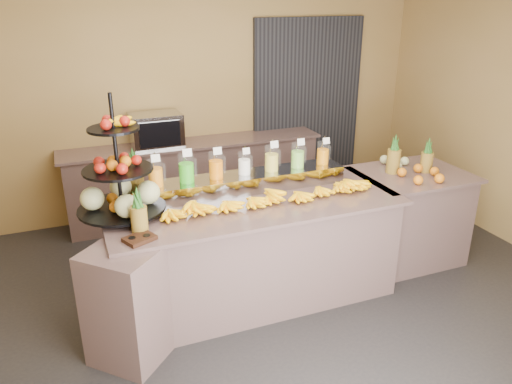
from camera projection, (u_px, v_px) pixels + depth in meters
ground at (267, 313)px, 4.30m from camera, size 6.00×6.00×0.00m
room_envelope at (254, 78)px, 4.34m from camera, size 6.04×5.02×2.82m
buffet_counter at (244, 255)px, 4.31m from camera, size 2.75×1.25×0.93m
right_counter at (406, 216)px, 5.06m from camera, size 1.08×0.88×0.93m
back_ledge at (196, 179)px, 6.07m from camera, size 3.10×0.55×0.93m
pitcher_tray at (244, 182)px, 4.43m from camera, size 1.85×0.30×0.15m
juice_pitcher_orange_a at (156, 174)px, 4.10m from camera, size 0.12×0.13×0.30m
juice_pitcher_green at (186, 170)px, 4.19m from camera, size 0.13×0.14×0.32m
juice_pitcher_orange_b at (216, 167)px, 4.28m from camera, size 0.13×0.13×0.30m
juice_pitcher_milk at (244, 165)px, 4.37m from camera, size 0.11×0.11×0.26m
juice_pitcher_lemon at (272, 160)px, 4.46m from camera, size 0.13×0.13×0.30m
juice_pitcher_lime at (298, 157)px, 4.55m from camera, size 0.12×0.13×0.30m
juice_pitcher_orange_c at (323, 154)px, 4.64m from camera, size 0.11×0.12×0.28m
banana_heap at (272, 195)px, 4.18m from camera, size 1.92×0.17×0.16m
fruit_stand at (126, 185)px, 3.90m from camera, size 0.69×0.69×0.97m
condiment_caddy at (140, 239)px, 3.54m from camera, size 0.25×0.23×0.03m
pineapple_left_a at (139, 216)px, 3.62m from camera, size 0.12×0.12×0.37m
pineapple_left_b at (135, 179)px, 4.23m from camera, size 0.16×0.16×0.45m
right_fruit_pile at (414, 168)px, 4.79m from camera, size 0.44×0.42×0.23m
oven_warmer at (156, 130)px, 5.68m from camera, size 0.57×0.40×0.38m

